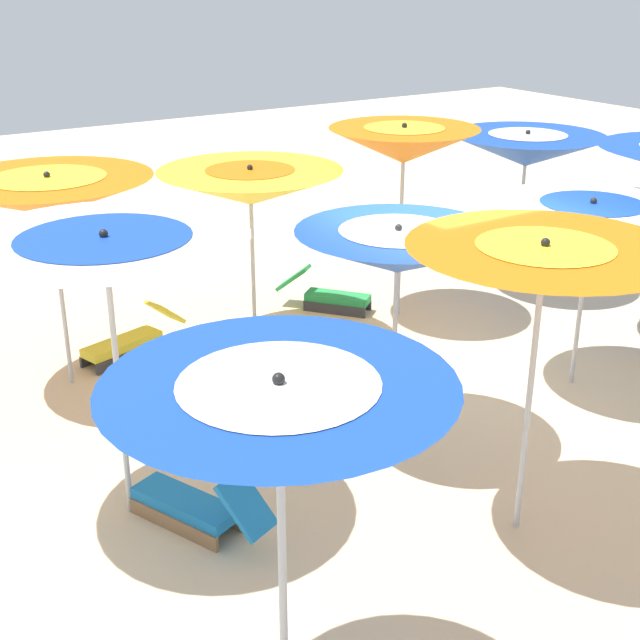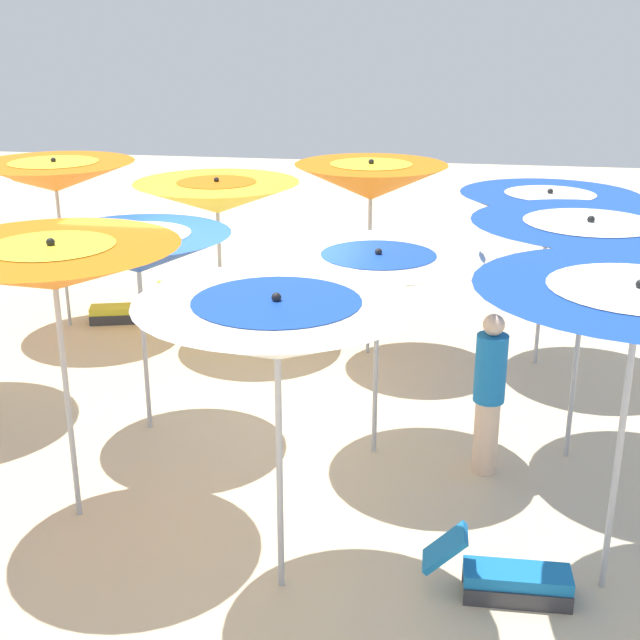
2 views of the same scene
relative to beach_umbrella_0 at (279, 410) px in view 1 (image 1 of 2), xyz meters
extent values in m
cube|color=beige|center=(3.62, 2.71, -2.24)|extent=(37.42, 37.42, 0.04)
cylinder|color=#B2B2B7|center=(0.00, 0.00, -1.11)|extent=(0.05, 0.05, 2.22)
cone|color=#1947B2|center=(0.00, 0.00, -0.01)|extent=(1.93, 1.93, 0.32)
cone|color=white|center=(0.00, 0.00, 0.07)|extent=(1.09, 1.09, 0.18)
sphere|color=black|center=(0.00, 0.00, 0.18)|extent=(0.07, 0.07, 0.07)
cylinder|color=#B2B2B7|center=(2.69, 0.70, -1.08)|extent=(0.05, 0.05, 2.29)
cone|color=orange|center=(2.69, 0.70, 0.07)|extent=(2.08, 2.08, 0.37)
cone|color=yellow|center=(2.69, 0.70, 0.17)|extent=(1.03, 1.03, 0.18)
sphere|color=black|center=(2.69, 0.70, 0.29)|extent=(0.07, 0.07, 0.07)
cylinder|color=#B2B2B7|center=(0.03, 2.69, -1.08)|extent=(0.05, 0.05, 2.28)
cone|color=white|center=(0.03, 2.69, 0.06)|extent=(2.25, 2.25, 0.40)
cone|color=#1947B2|center=(0.03, 2.69, 0.14)|extent=(1.35, 1.35, 0.24)
sphere|color=black|center=(0.03, 2.69, 0.29)|extent=(0.07, 0.07, 0.07)
cylinder|color=#B2B2B7|center=(2.71, 2.47, -1.25)|extent=(0.05, 0.05, 1.95)
cone|color=#1947B2|center=(2.71, 2.47, -0.27)|extent=(1.92, 1.92, 0.41)
cone|color=white|center=(2.71, 2.47, -0.18)|extent=(1.10, 1.10, 0.23)
sphere|color=black|center=(2.71, 2.47, -0.04)|extent=(0.07, 0.07, 0.07)
cylinder|color=#B2B2B7|center=(5.17, 2.33, -1.27)|extent=(0.05, 0.05, 1.91)
cone|color=white|center=(5.17, 2.33, -0.32)|extent=(2.01, 2.01, 0.36)
cone|color=#1947B2|center=(5.17, 2.33, -0.23)|extent=(1.10, 1.10, 0.20)
sphere|color=black|center=(5.17, 2.33, -0.11)|extent=(0.07, 0.07, 0.07)
cylinder|color=#B2B2B7|center=(0.39, 5.42, -1.14)|extent=(0.05, 0.05, 2.16)
cone|color=orange|center=(0.39, 5.42, -0.06)|extent=(2.19, 2.19, 0.40)
cone|color=yellow|center=(0.39, 5.42, 0.03)|extent=(1.21, 1.21, 0.22)
sphere|color=black|center=(0.39, 5.42, 0.17)|extent=(0.07, 0.07, 0.07)
cylinder|color=#B2B2B7|center=(2.72, 5.32, -1.24)|extent=(0.05, 0.05, 1.97)
cone|color=yellow|center=(2.72, 5.32, -0.25)|extent=(2.19, 2.19, 0.42)
cone|color=orange|center=(2.72, 5.32, -0.14)|extent=(1.06, 1.06, 0.20)
sphere|color=black|center=(2.72, 5.32, -0.01)|extent=(0.07, 0.07, 0.07)
cylinder|color=#B2B2B7|center=(4.79, 5.07, -1.08)|extent=(0.05, 0.05, 2.28)
cone|color=orange|center=(4.79, 5.07, 0.06)|extent=(1.91, 1.91, 0.45)
cone|color=yellow|center=(4.79, 5.07, 0.17)|extent=(1.02, 1.02, 0.24)
sphere|color=black|center=(4.79, 5.07, 0.31)|extent=(0.07, 0.07, 0.07)
cylinder|color=#B2B2B7|center=(6.97, 5.06, -1.23)|extent=(0.05, 0.05, 1.99)
cone|color=#1947B2|center=(6.97, 5.06, -0.24)|extent=(2.17, 2.17, 0.45)
cone|color=white|center=(6.97, 5.06, -0.12)|extent=(1.09, 1.09, 0.22)
sphere|color=black|center=(6.97, 5.06, 0.02)|extent=(0.07, 0.07, 0.07)
cube|color=olive|center=(0.22, 2.21, -2.15)|extent=(0.41, 0.93, 0.14)
cube|color=olive|center=(0.52, 2.34, -2.15)|extent=(0.41, 0.93, 0.14)
cube|color=#1972B7|center=(0.37, 2.27, -2.03)|extent=(0.67, 1.04, 0.10)
cube|color=#1972B7|center=(0.62, 1.65, -1.79)|extent=(0.45, 0.50, 0.41)
cube|color=#333338|center=(1.17, 5.57, -2.15)|extent=(0.96, 0.32, 0.14)
cube|color=#333338|center=(1.08, 5.87, -2.15)|extent=(0.96, 0.32, 0.14)
cube|color=yellow|center=(1.12, 5.72, -2.03)|extent=(1.04, 0.58, 0.10)
cube|color=yellow|center=(1.78, 5.91, -1.83)|extent=(0.48, 0.41, 0.35)
cube|color=#333338|center=(4.28, 5.70, -2.15)|extent=(0.57, 0.71, 0.14)
cube|color=#333338|center=(4.04, 5.51, -2.15)|extent=(0.57, 0.71, 0.14)
cube|color=green|center=(4.16, 5.60, -2.03)|extent=(0.78, 0.87, 0.10)
cube|color=green|center=(3.76, 6.11, -1.82)|extent=(0.50, 0.53, 0.36)
camera|label=1|loc=(-2.02, -3.52, 2.20)|focal=48.55mm
camera|label=2|loc=(5.94, -5.48, 1.96)|focal=47.86mm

